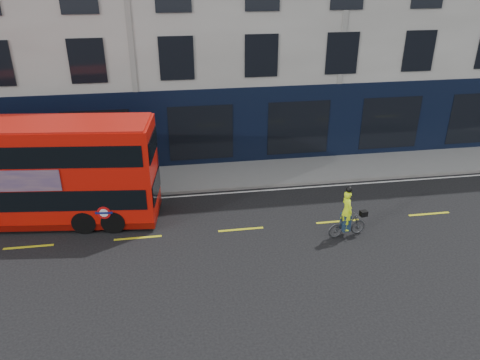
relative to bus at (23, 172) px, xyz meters
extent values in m
plane|color=black|center=(4.28, -3.56, -2.14)|extent=(120.00, 120.00, 0.00)
cube|color=gray|center=(4.28, 2.94, -2.08)|extent=(60.00, 3.00, 0.12)
cube|color=slate|center=(4.28, 1.44, -2.07)|extent=(60.00, 0.12, 0.13)
cube|color=#BBB9B0|center=(4.28, 9.44, 5.36)|extent=(50.00, 10.00, 15.00)
cube|color=black|center=(4.28, 4.42, -0.14)|extent=(50.00, 0.08, 4.00)
cube|color=silver|center=(4.28, 1.14, -2.13)|extent=(58.00, 0.10, 0.01)
cube|color=red|center=(-0.04, 0.01, 0.13)|extent=(10.48, 3.51, 3.69)
cube|color=#690904|center=(-0.04, 0.01, -1.86)|extent=(10.48, 3.47, 0.28)
cube|color=black|center=(-0.04, 0.01, -0.69)|extent=(10.08, 3.51, 0.84)
cube|color=black|center=(-0.04, 0.01, 1.09)|extent=(10.08, 3.51, 0.84)
cube|color=#AD130B|center=(-0.04, 0.01, 1.99)|extent=(10.27, 3.40, 0.07)
cube|color=black|center=(5.09, -0.59, -0.69)|extent=(0.28, 2.09, 0.84)
cube|color=black|center=(5.09, -0.59, 1.09)|extent=(0.28, 2.09, 0.84)
cylinder|color=red|center=(3.07, -1.56, -1.20)|extent=(0.52, 0.08, 0.52)
cylinder|color=white|center=(3.07, -1.57, -1.20)|extent=(0.34, 0.06, 0.34)
cube|color=#0C1459|center=(3.07, -1.57, -1.20)|extent=(0.65, 0.10, 0.08)
cylinder|color=black|center=(3.49, -0.41, -1.67)|extent=(1.21, 2.48, 0.93)
cylinder|color=black|center=(2.37, -0.28, -1.67)|extent=(1.21, 2.48, 0.93)
imported|color=#424447|center=(12.24, -3.13, -1.66)|extent=(1.62, 0.68, 0.95)
imported|color=#CBEE16|center=(12.15, -3.14, -1.00)|extent=(0.47, 0.64, 1.60)
cube|color=black|center=(12.90, -3.03, -1.27)|extent=(0.30, 0.25, 0.21)
cube|color=#1A2E46|center=(12.15, -3.14, -1.51)|extent=(0.34, 0.41, 0.67)
sphere|color=black|center=(12.15, -3.14, -0.12)|extent=(0.25, 0.25, 0.25)
camera|label=1|loc=(5.82, -17.68, 7.63)|focal=35.00mm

